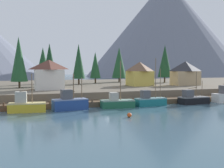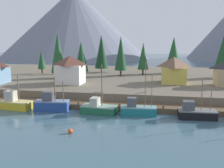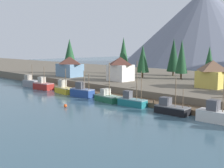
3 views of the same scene
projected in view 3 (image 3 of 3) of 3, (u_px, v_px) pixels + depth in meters
The scene contains 23 objects.
ground_plane at pixel (162, 93), 81.31m from camera, with size 400.00×400.00×1.00m, color #3D5B6B.
dock at pixel (118, 97), 68.56m from camera, with size 80.00×4.00×1.60m.
shoreline_bank at pixel (185, 83), 89.48m from camera, with size 400.00×56.00×2.50m, color #665B4C.
mountain_west_peak at pixel (204, 26), 202.96m from camera, with size 113.25×113.25×52.13m, color slate.
fishing_boat_grey at pixel (31, 83), 89.61m from camera, with size 6.44×2.88×7.03m.
fishing_boat_red at pixel (43, 85), 84.14m from camera, with size 6.56×3.54×6.72m.
fishing_boat_yellow at pixel (64, 89), 77.31m from camera, with size 6.49×3.22×6.65m.
fishing_boat_blue at pixel (82, 92), 71.98m from camera, with size 6.51×3.17×6.54m.
fishing_boat_green at pixel (107, 97), 65.61m from camera, with size 6.45×3.25×8.94m.
fishing_boat_teal at pixel (132, 101), 60.82m from camera, with size 6.41×2.69×9.54m.
fishing_boat_black at pixel (171, 109), 53.79m from camera, with size 6.38×2.97×6.87m.
fishing_boat_white at pixel (216, 115), 47.79m from camera, with size 6.37×2.74×9.41m.
house_white at pixel (120, 69), 83.89m from camera, with size 6.68×5.65×6.93m.
house_blue at pixel (70, 66), 95.71m from camera, with size 8.36×6.08×6.61m.
house_yellow at pixel (212, 74), 70.09m from camera, with size 6.19×6.79×6.63m.
conifer_near_left at pixel (123, 55), 93.82m from camera, with size 4.17×4.17×12.82m.
conifer_mid_right at pixel (182, 57), 87.44m from camera, with size 3.69×3.69×12.00m.
conifer_back_left at pixel (209, 60), 86.58m from camera, with size 3.44×3.44×10.03m.
conifer_back_right at pixel (120, 61), 106.34m from camera, with size 2.66×2.66×7.66m.
conifer_centre at pixel (143, 59), 91.36m from camera, with size 4.07×4.07×10.42m.
conifer_far_left at pixel (70, 54), 106.01m from camera, with size 5.23×5.23×12.63m.
conifer_far_right at pixel (174, 55), 97.93m from camera, with size 4.47×4.47×12.54m.
channel_buoy at pixel (65, 106), 59.53m from camera, with size 0.70×0.70×0.70m, color #E04C19.
Camera 3 is at (46.90, -46.67, 12.53)m, focal length 46.54 mm.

